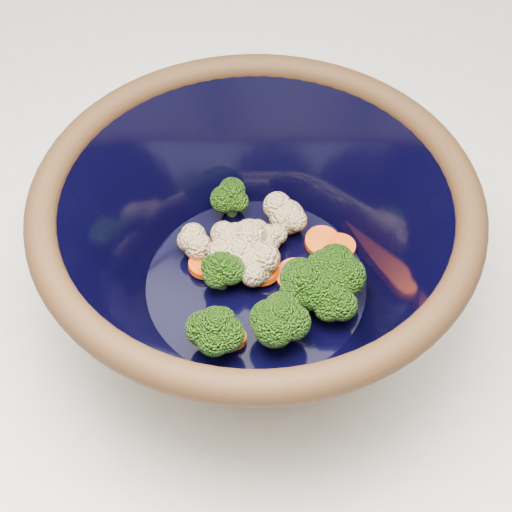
{
  "coord_description": "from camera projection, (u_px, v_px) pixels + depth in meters",
  "views": [
    {
      "loc": [
        0.18,
        -0.4,
        1.44
      ],
      "look_at": [
        0.05,
        -0.04,
        0.97
      ],
      "focal_mm": 50.0,
      "sensor_mm": 36.0,
      "label": 1
    }
  ],
  "objects": [
    {
      "name": "vegetable_pile",
      "position": [
        272.0,
        271.0,
        0.61
      ],
      "size": [
        0.16,
        0.18,
        0.05
      ],
      "color": "#608442",
      "rests_on": "mixing_bowl"
    },
    {
      "name": "counter",
      "position": [
        231.0,
        446.0,
        1.05
      ],
      "size": [
        1.2,
        1.2,
        0.9
      ],
      "primitive_type": "cube",
      "color": "silver",
      "rests_on": "ground"
    },
    {
      "name": "mixing_bowl",
      "position": [
        256.0,
        245.0,
        0.59
      ],
      "size": [
        0.41,
        0.41,
        0.15
      ],
      "rotation": [
        0.0,
        0.0,
        -0.24
      ],
      "color": "black",
      "rests_on": "counter"
    }
  ]
}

